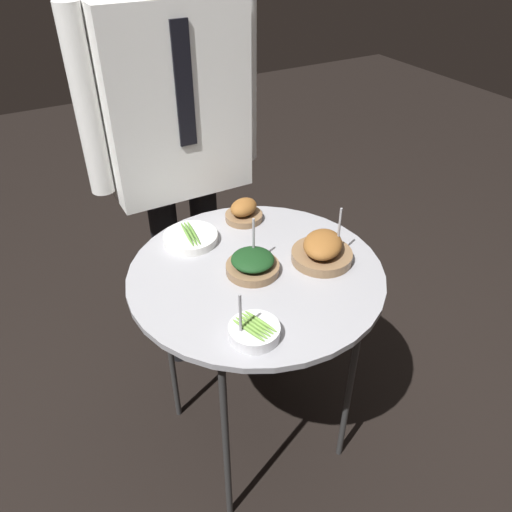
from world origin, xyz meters
name	(u,v)px	position (x,y,z in m)	size (l,w,h in m)	color
ground_plane	(256,432)	(0.00, 0.00, 0.00)	(8.00, 8.00, 0.00)	black
serving_cart	(256,285)	(0.00, 0.00, 0.70)	(0.72, 0.72, 0.75)	#939399
bowl_roast_center	(322,250)	(0.19, -0.05, 0.78)	(0.18, 0.18, 0.16)	brown
bowl_asparagus_front_left	(254,331)	(-0.13, -0.22, 0.77)	(0.12, 0.12, 0.14)	silver
bowl_spinach_front_right	(253,264)	(-0.01, 0.00, 0.78)	(0.15, 0.15, 0.15)	brown
bowl_asparagus_mid_right	(191,238)	(-0.10, 0.22, 0.76)	(0.16, 0.16, 0.03)	white
bowl_roast_far_rim	(244,212)	(0.10, 0.26, 0.78)	(0.12, 0.12, 0.07)	brown
waiter_figure	(175,123)	(-0.02, 0.50, 1.01)	(0.59, 0.22, 1.60)	black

